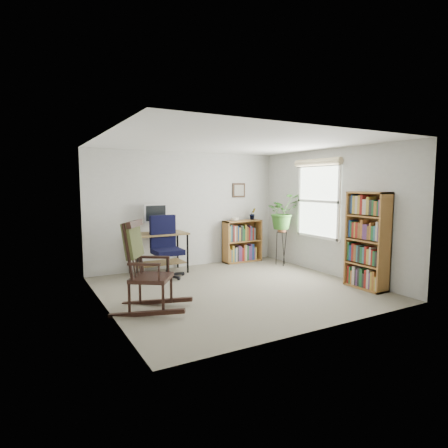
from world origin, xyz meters
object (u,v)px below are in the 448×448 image
rocking_chair (151,265)px  tall_bookshelf (367,241)px  office_chair (168,247)px  desk (159,253)px  low_bookshelf (242,241)px

rocking_chair → tall_bookshelf: tall_bookshelf is taller
office_chair → rocking_chair: (-0.84, -1.61, 0.05)m
desk → low_bookshelf: (2.00, 0.12, 0.07)m
desk → rocking_chair: rocking_chair is taller
desk → rocking_chair: size_ratio=0.87×
low_bookshelf → desk: bearing=-176.6°
desk → office_chair: size_ratio=0.93×
office_chair → low_bookshelf: 2.06m
office_chair → tall_bookshelf: bearing=-42.1°
rocking_chair → low_bookshelf: bearing=-17.3°
low_bookshelf → tall_bookshelf: size_ratio=0.58×
office_chair → tall_bookshelf: tall_bookshelf is taller
low_bookshelf → rocking_chair: bearing=-142.4°
desk → tall_bookshelf: (2.66, -2.73, 0.41)m
desk → office_chair: (0.02, -0.44, 0.19)m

